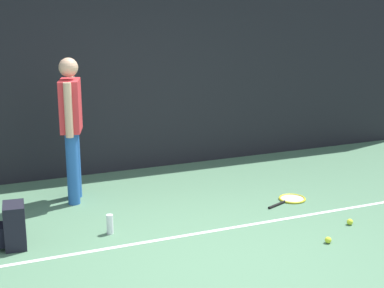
% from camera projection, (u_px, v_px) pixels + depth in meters
% --- Properties ---
extents(ground_plane, '(12.00, 12.00, 0.00)m').
position_uv_depth(ground_plane, '(208.00, 257.00, 5.47)').
color(ground_plane, '#4C7556').
extents(back_fence, '(10.00, 0.10, 2.88)m').
position_uv_depth(back_fence, '(118.00, 67.00, 7.79)').
color(back_fence, black).
rests_on(back_fence, ground).
extents(court_line, '(9.00, 0.05, 0.00)m').
position_uv_depth(court_line, '(187.00, 235.00, 5.95)').
color(court_line, white).
rests_on(court_line, ground).
extents(tennis_player, '(0.33, 0.51, 1.70)m').
position_uv_depth(tennis_player, '(71.00, 121.00, 6.72)').
color(tennis_player, '#2659A5').
rests_on(tennis_player, ground).
extents(tennis_racket, '(0.63, 0.42, 0.03)m').
position_uv_depth(tennis_racket, '(291.00, 199.00, 6.96)').
color(tennis_racket, black).
rests_on(tennis_racket, ground).
extents(backpack, '(0.31, 0.32, 0.44)m').
position_uv_depth(backpack, '(13.00, 227.00, 5.63)').
color(backpack, black).
rests_on(backpack, ground).
extents(tennis_ball_near_player, '(0.07, 0.07, 0.07)m').
position_uv_depth(tennis_ball_near_player, '(350.00, 222.00, 6.22)').
color(tennis_ball_near_player, '#CCE033').
rests_on(tennis_ball_near_player, ground).
extents(tennis_ball_by_fence, '(0.07, 0.07, 0.07)m').
position_uv_depth(tennis_ball_by_fence, '(328.00, 240.00, 5.76)').
color(tennis_ball_by_fence, '#CCE033').
rests_on(tennis_ball_by_fence, ground).
extents(water_bottle, '(0.07, 0.07, 0.21)m').
position_uv_depth(water_bottle, '(110.00, 224.00, 5.97)').
color(water_bottle, white).
rests_on(water_bottle, ground).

